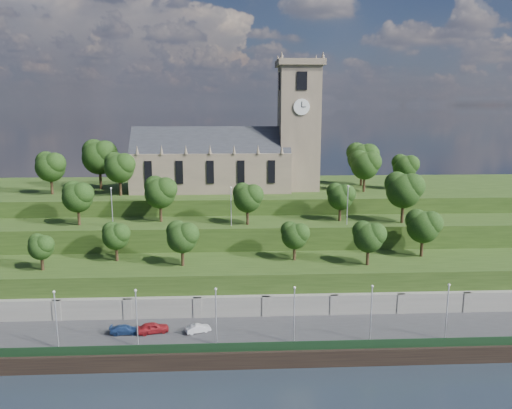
{
  "coord_description": "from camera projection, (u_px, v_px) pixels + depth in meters",
  "views": [
    {
      "loc": [
        0.16,
        -57.09,
        32.31
      ],
      "look_at": [
        4.45,
        30.0,
        14.93
      ],
      "focal_mm": 35.0,
      "sensor_mm": 36.0,
      "label": 1
    }
  ],
  "objects": [
    {
      "name": "trees_hilltop",
      "position": [
        218.0,
        161.0,
        102.16
      ],
      "size": [
        77.26,
        15.99,
        10.41
      ],
      "color": "black",
      "rests_on": "hilltop"
    },
    {
      "name": "retaining_wall",
      "position": [
        232.0,
        311.0,
        73.47
      ],
      "size": [
        160.0,
        2.1,
        5.0
      ],
      "color": "slate",
      "rests_on": "ground"
    },
    {
      "name": "lamp_posts_promenade",
      "position": [
        216.0,
        312.0,
        63.31
      ],
      "size": [
        60.36,
        0.36,
        7.78
      ],
      "color": "#B2B2B7",
      "rests_on": "promenade"
    },
    {
      "name": "embankment_lower",
      "position": [
        232.0,
        287.0,
        79.08
      ],
      "size": [
        160.0,
        12.0,
        8.0
      ],
      "primitive_type": "cube",
      "color": "#243B13",
      "rests_on": "ground"
    },
    {
      "name": "car_right",
      "position": [
        125.0,
        330.0,
        67.26
      ],
      "size": [
        4.09,
        1.77,
        1.17
      ],
      "primitive_type": "imported",
      "rotation": [
        0.0,
        0.0,
        1.6
      ],
      "color": "navy",
      "rests_on": "promenade"
    },
    {
      "name": "lamp_posts_upper",
      "position": [
        231.0,
        203.0,
        84.56
      ],
      "size": [
        40.36,
        0.36,
        6.89
      ],
      "color": "#B2B2B7",
      "rests_on": "embankment_upper"
    },
    {
      "name": "church",
      "position": [
        235.0,
        154.0,
        102.91
      ],
      "size": [
        38.6,
        12.35,
        27.6
      ],
      "color": "#70604E",
      "rests_on": "hilltop"
    },
    {
      "name": "hilltop",
      "position": [
        231.0,
        220.0,
        109.74
      ],
      "size": [
        160.0,
        32.0,
        15.0
      ],
      "primitive_type": "cube",
      "color": "#243B13",
      "rests_on": "ground"
    },
    {
      "name": "ground",
      "position": [
        232.0,
        369.0,
        62.23
      ],
      "size": [
        320.0,
        320.0,
        0.0
      ],
      "primitive_type": "plane",
      "color": "#1B222B",
      "rests_on": "ground"
    },
    {
      "name": "trees_lower",
      "position": [
        274.0,
        233.0,
        77.89
      ],
      "size": [
        64.43,
        8.92,
        7.78
      ],
      "color": "black",
      "rests_on": "embankment_lower"
    },
    {
      "name": "car_middle",
      "position": [
        198.0,
        328.0,
        67.69
      ],
      "size": [
        3.61,
        2.27,
        1.12
      ],
      "primitive_type": "imported",
      "rotation": [
        0.0,
        0.0,
        1.91
      ],
      "color": "#AEAEB3",
      "rests_on": "promenade"
    },
    {
      "name": "promenade",
      "position": [
        232.0,
        339.0,
        67.91
      ],
      "size": [
        160.0,
        12.0,
        2.0
      ],
      "primitive_type": "cube",
      "color": "#2D2D30",
      "rests_on": "ground"
    },
    {
      "name": "car_left",
      "position": [
        153.0,
        328.0,
        67.51
      ],
      "size": [
        4.56,
        2.71,
        1.45
      ],
      "primitive_type": "imported",
      "rotation": [
        0.0,
        0.0,
        1.82
      ],
      "color": "maroon",
      "rests_on": "promenade"
    },
    {
      "name": "quay_wall",
      "position": [
        232.0,
        361.0,
        61.97
      ],
      "size": [
        160.0,
        0.5,
        2.2
      ],
      "primitive_type": "cube",
      "color": "black",
      "rests_on": "ground"
    },
    {
      "name": "fence",
      "position": [
        232.0,
        347.0,
        62.31
      ],
      "size": [
        160.0,
        0.1,
        1.2
      ],
      "primitive_type": "cube",
      "color": "#16331A",
      "rests_on": "promenade"
    },
    {
      "name": "trees_upper",
      "position": [
        256.0,
        192.0,
        86.58
      ],
      "size": [
        62.4,
        8.75,
        8.99
      ],
      "color": "black",
      "rests_on": "embankment_upper"
    },
    {
      "name": "embankment_upper",
      "position": [
        232.0,
        255.0,
        89.46
      ],
      "size": [
        160.0,
        10.0,
        12.0
      ],
      "primitive_type": "cube",
      "color": "#243B13",
      "rests_on": "ground"
    }
  ]
}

